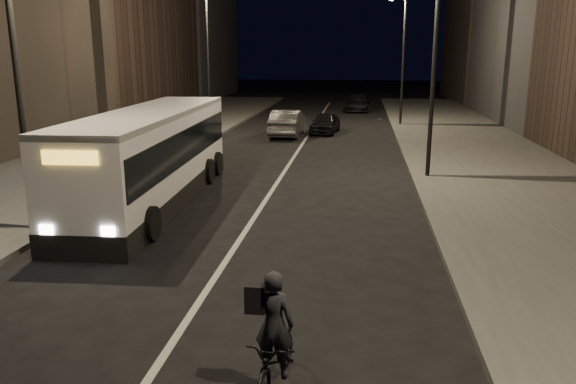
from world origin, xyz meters
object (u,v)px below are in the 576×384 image
(streetlight_left_near, at_px, (21,25))
(streetlight_right_far, at_px, (400,42))
(cyclist_on_bicycle, at_px, (276,350))
(streetlight_right_mid, at_px, (428,34))
(car_near, at_px, (325,123))
(streetlight_left_far, at_px, (211,40))
(car_mid, at_px, (288,123))
(city_bus, at_px, (152,153))
(car_far, at_px, (358,102))

(streetlight_left_near, bearing_deg, streetlight_right_far, 66.04)
(streetlight_left_near, bearing_deg, cyclist_on_bicycle, -41.02)
(streetlight_right_mid, distance_m, car_near, 13.77)
(streetlight_left_far, relative_size, cyclist_on_bicycle, 4.32)
(streetlight_right_mid, relative_size, car_mid, 1.77)
(streetlight_right_far, height_order, city_bus, streetlight_right_far)
(streetlight_left_far, distance_m, car_far, 18.18)
(streetlight_right_mid, height_order, streetlight_left_near, same)
(streetlight_left_near, xyz_separation_m, car_far, (8.10, 33.60, -4.65))
(car_mid, bearing_deg, city_bus, 82.14)
(streetlight_right_far, relative_size, city_bus, 0.73)
(streetlight_left_far, bearing_deg, car_mid, 9.41)
(streetlight_right_far, xyz_separation_m, streetlight_left_far, (-10.66, -6.00, 0.00))
(car_mid, bearing_deg, streetlight_right_far, -139.61)
(city_bus, distance_m, cyclist_on_bicycle, 11.31)
(streetlight_left_far, xyz_separation_m, car_mid, (4.17, 0.69, -4.60))
(cyclist_on_bicycle, bearing_deg, streetlight_right_mid, 85.58)
(car_mid, relative_size, car_far, 0.94)
(streetlight_right_far, bearing_deg, car_far, 104.97)
(streetlight_right_far, bearing_deg, streetlight_left_near, -113.96)
(streetlight_right_mid, distance_m, streetlight_left_far, 14.62)
(cyclist_on_bicycle, bearing_deg, streetlight_left_far, 115.63)
(streetlight_left_near, xyz_separation_m, car_near, (6.25, 20.15, -4.75))
(car_near, bearing_deg, streetlight_left_far, -154.41)
(car_mid, bearing_deg, car_near, -143.94)
(streetlight_right_mid, height_order, car_mid, streetlight_right_mid)
(streetlight_left_far, height_order, car_far, streetlight_left_far)
(car_near, distance_m, car_far, 13.58)
(streetlight_right_far, height_order, car_near, streetlight_right_far)
(car_mid, bearing_deg, streetlight_left_near, 78.55)
(streetlight_right_far, bearing_deg, streetlight_right_mid, -90.00)
(city_bus, bearing_deg, streetlight_right_far, 64.18)
(streetlight_right_mid, bearing_deg, car_mid, 121.27)
(car_far, bearing_deg, streetlight_left_near, -101.51)
(streetlight_right_mid, distance_m, city_bus, 10.62)
(streetlight_left_far, xyz_separation_m, car_near, (6.25, 2.15, -4.75))
(streetlight_left_far, bearing_deg, streetlight_left_near, -90.00)
(streetlight_right_far, relative_size, streetlight_left_far, 1.00)
(streetlight_right_mid, relative_size, car_far, 1.66)
(streetlight_right_far, relative_size, cyclist_on_bicycle, 4.32)
(car_far, bearing_deg, car_near, -95.77)
(streetlight_left_far, relative_size, car_far, 1.66)
(city_bus, height_order, car_far, city_bus)
(city_bus, xyz_separation_m, car_near, (4.48, 16.59, -1.00))
(streetlight_right_mid, bearing_deg, cyclist_on_bicycle, -103.45)
(car_near, relative_size, car_far, 0.73)
(streetlight_left_far, xyz_separation_m, cyclist_on_bicycle, (7.24, -24.30, -4.74))
(streetlight_right_far, distance_m, city_bus, 22.61)
(streetlight_right_far, distance_m, car_near, 7.54)
(car_near, bearing_deg, streetlight_left_near, -100.60)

